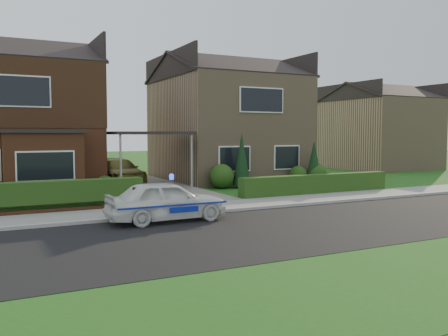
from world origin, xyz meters
TOP-DOWN VIEW (x-y plane):
  - ground at (0.00, 0.00)m, footprint 120.00×120.00m
  - road at (0.00, 0.00)m, footprint 60.00×6.00m
  - kerb at (0.00, 3.05)m, footprint 60.00×0.16m
  - sidewalk at (0.00, 4.10)m, footprint 60.00×2.00m
  - grass_verge at (0.00, -5.00)m, footprint 60.00×4.00m
  - driveway at (0.00, 11.00)m, footprint 3.80×12.00m
  - house_left at (-5.78, 13.90)m, footprint 7.50×9.53m
  - house_right at (5.80, 13.99)m, footprint 7.50×8.06m
  - carport_link at (0.00, 10.95)m, footprint 3.80×3.00m
  - dwarf_wall at (-5.80, 5.30)m, footprint 7.70×0.25m
  - hedge_left at (-5.80, 5.45)m, footprint 7.50×0.55m
  - hedge_right at (5.80, 5.35)m, footprint 7.50×0.55m
  - shrub_left_mid at (-4.00, 9.30)m, footprint 1.32×1.32m
  - shrub_left_near at (-2.40, 9.60)m, footprint 0.84×0.84m
  - shrub_right_near at (3.20, 9.40)m, footprint 1.20×1.20m
  - shrub_right_mid at (7.80, 9.50)m, footprint 0.96×0.96m
  - shrub_right_far at (8.80, 9.20)m, footprint 1.08×1.08m
  - conifer_a at (4.20, 9.20)m, footprint 0.90×0.90m
  - conifer_b at (8.60, 9.20)m, footprint 0.90×0.90m
  - neighbour_right at (20.00, 16.00)m, footprint 6.50×7.00m
  - police_car at (-2.18, 2.40)m, footprint 3.35×3.67m
  - driveway_car at (-1.00, 12.71)m, footprint 2.03×4.47m
  - potted_plant_b at (-2.91, 9.00)m, footprint 0.58×0.54m
  - potted_plant_c at (-2.50, 7.02)m, footprint 0.65×0.65m

SIDE VIEW (x-z plane):
  - ground at x=0.00m, z-range 0.00..0.00m
  - road at x=0.00m, z-range -0.01..0.01m
  - grass_verge at x=0.00m, z-range -0.01..0.01m
  - hedge_left at x=-5.80m, z-range -0.45..0.45m
  - hedge_right at x=5.80m, z-range -0.40..0.40m
  - sidewalk at x=0.00m, z-range 0.00..0.10m
  - kerb at x=0.00m, z-range 0.00..0.12m
  - driveway at x=0.00m, z-range 0.00..0.12m
  - dwarf_wall at x=-5.80m, z-range 0.00..0.36m
  - shrub_left_near at x=-2.40m, z-range 0.00..0.84m
  - potted_plant_b at x=-2.91m, z-range 0.00..0.84m
  - potted_plant_c at x=-2.50m, z-range 0.00..0.86m
  - shrub_right_mid at x=7.80m, z-range 0.00..0.96m
  - shrub_right_far at x=8.80m, z-range 0.00..1.08m
  - shrub_right_near at x=3.20m, z-range 0.00..1.20m
  - police_car at x=-2.18m, z-range -0.08..1.33m
  - shrub_left_mid at x=-4.00m, z-range 0.00..1.32m
  - driveway_car at x=-1.00m, z-range 0.12..1.39m
  - conifer_b at x=8.60m, z-range 0.00..2.20m
  - conifer_a at x=4.20m, z-range 0.00..2.60m
  - neighbour_right at x=20.00m, z-range 0.00..5.20m
  - carport_link at x=0.00m, z-range 1.27..4.04m
  - house_right at x=5.80m, z-range 0.04..7.29m
  - house_left at x=-5.78m, z-range 0.19..7.44m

